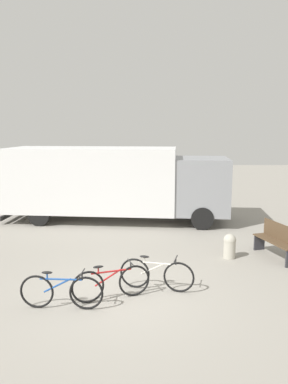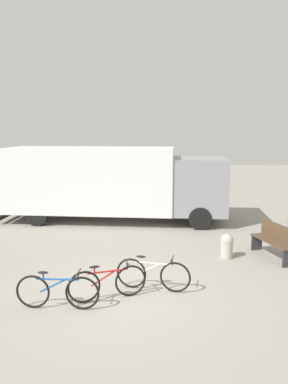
# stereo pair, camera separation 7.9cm
# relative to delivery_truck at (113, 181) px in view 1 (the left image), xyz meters

# --- Properties ---
(ground_plane) EXTENTS (60.00, 60.00, 0.00)m
(ground_plane) POSITION_rel_delivery_truck_xyz_m (0.62, -6.88, -1.57)
(ground_plane) COLOR gray
(delivery_truck) EXTENTS (8.76, 3.30, 2.85)m
(delivery_truck) POSITION_rel_delivery_truck_xyz_m (0.00, 0.00, 0.00)
(delivery_truck) COLOR white
(delivery_truck) RESTS_ON ground
(park_bench) EXTENTS (0.82, 1.63, 0.96)m
(park_bench) POSITION_rel_delivery_truck_xyz_m (4.89, -4.45, -1.06)
(park_bench) COLOR brown
(park_bench) RESTS_ON ground
(bicycle_near) EXTENTS (1.69, 0.44, 0.78)m
(bicycle_near) POSITION_rel_delivery_truck_xyz_m (-0.47, -7.48, -1.21)
(bicycle_near) COLOR black
(bicycle_near) RESTS_ON ground
(bicycle_middle) EXTENTS (1.61, 0.65, 0.78)m
(bicycle_middle) POSITION_rel_delivery_truck_xyz_m (0.49, -7.06, -1.21)
(bicycle_middle) COLOR black
(bicycle_middle) RESTS_ON ground
(bicycle_far) EXTENTS (1.65, 0.54, 0.78)m
(bicycle_far) POSITION_rel_delivery_truck_xyz_m (1.45, -6.58, -1.21)
(bicycle_far) COLOR black
(bicycle_far) RESTS_ON ground
(bollard_near_bench) EXTENTS (0.35, 0.35, 0.69)m
(bollard_near_bench) POSITION_rel_delivery_truck_xyz_m (3.56, -4.47, -1.21)
(bollard_near_bench) COLOR #B2AD9E
(bollard_near_bench) RESTS_ON ground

